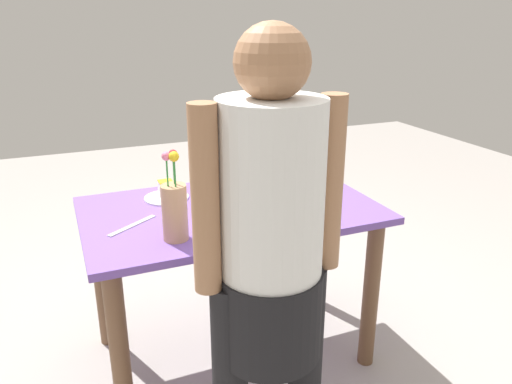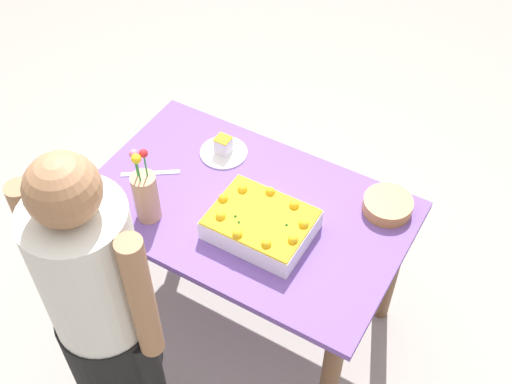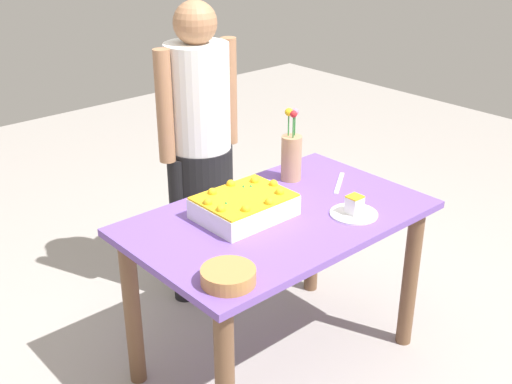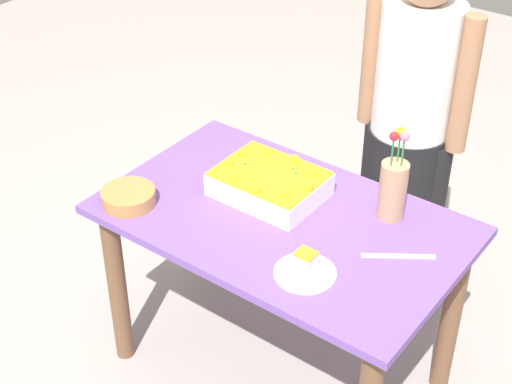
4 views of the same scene
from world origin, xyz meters
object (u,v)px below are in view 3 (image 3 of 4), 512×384
(sheet_cake, at_px, (244,206))
(fruit_bowl, at_px, (228,276))
(cake_knife, at_px, (339,183))
(serving_plate_with_slice, at_px, (354,210))
(person_standing, at_px, (200,137))
(flower_vase, at_px, (291,155))

(sheet_cake, height_order, fruit_bowl, sheet_cake)
(sheet_cake, relative_size, cake_knife, 1.55)
(sheet_cake, xyz_separation_m, fruit_bowl, (-0.36, -0.33, -0.02))
(serving_plate_with_slice, height_order, person_standing, person_standing)
(sheet_cake, bearing_deg, cake_knife, -4.03)
(fruit_bowl, bearing_deg, person_standing, 57.72)
(cake_knife, xyz_separation_m, person_standing, (-0.30, 0.63, 0.12))
(person_standing, bearing_deg, sheet_cake, -21.19)
(flower_vase, xyz_separation_m, person_standing, (-0.17, 0.45, 0.01))
(sheet_cake, distance_m, cake_knife, 0.53)
(sheet_cake, xyz_separation_m, person_standing, (0.23, 0.60, 0.07))
(serving_plate_with_slice, distance_m, person_standing, 0.89)
(sheet_cake, height_order, person_standing, person_standing)
(serving_plate_with_slice, bearing_deg, sheet_cake, 140.19)
(cake_knife, distance_m, flower_vase, 0.25)
(person_standing, bearing_deg, serving_plate_with_slice, 7.08)
(flower_vase, relative_size, person_standing, 0.22)
(person_standing, bearing_deg, cake_knife, 25.27)
(person_standing, bearing_deg, flower_vase, 20.52)
(serving_plate_with_slice, distance_m, cake_knife, 0.31)
(flower_vase, xyz_separation_m, fruit_bowl, (-0.76, -0.48, -0.09))
(cake_knife, relative_size, flower_vase, 0.70)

